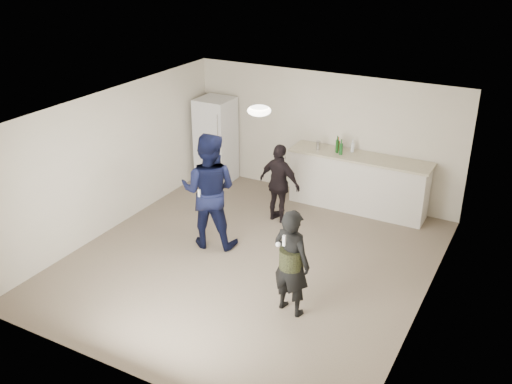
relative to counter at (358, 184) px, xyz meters
The scene contains 21 objects.
floor 2.86m from the counter, 108.07° to the right, with size 6.00×6.00×0.00m, color #6B5B4C.
ceiling 3.43m from the counter, 108.07° to the right, with size 6.00×6.00×0.00m, color silver.
wall_back 1.18m from the counter, 159.26° to the left, with size 6.00×6.00×0.00m, color beige.
wall_front 5.78m from the counter, 98.74° to the right, with size 6.00×6.00×0.00m, color beige.
wall_left 4.56m from the counter, 143.60° to the right, with size 6.00×6.00×0.00m, color beige.
wall_right 3.34m from the counter, 54.87° to the right, with size 6.00×6.00×0.00m, color beige.
counter is the anchor object (origin of this frame).
counter_top 0.55m from the counter, ahead, with size 2.68×0.64×0.04m, color beige.
fridge 3.15m from the counter, behind, with size 0.70×0.70×1.80m, color silver.
fridge_handle 2.98m from the counter, behind, with size 0.02×0.02×0.60m, color silver.
ceiling_dome 3.18m from the counter, 110.19° to the right, with size 0.36×0.36×0.16m, color white.
shaker 1.05m from the counter, behind, with size 0.08×0.08×0.17m, color #B3B4B8.
man 3.08m from the counter, 125.05° to the right, with size 0.97×0.75×1.99m, color #101543.
woman 3.60m from the counter, 85.58° to the right, with size 0.57×0.38×1.58m, color black.
camo_shorts 3.60m from the counter, 85.58° to the right, with size 0.34×0.34×0.28m, color #303819.
spectator 1.60m from the counter, 133.86° to the right, with size 0.87×0.36×1.48m, color black.
remote_man 3.32m from the counter, 122.24° to the right, with size 0.04×0.04×0.15m, color white.
nunchuk_man 3.22m from the counter, 120.70° to the right, with size 0.07×0.07×0.07m, color silver.
remote_woman 3.91m from the counter, 85.87° to the right, with size 0.04×0.04×0.15m, color white.
nunchuk_woman 3.85m from the counter, 87.34° to the right, with size 0.07×0.07×0.07m, color white.
bottle_cluster 0.77m from the counter, behind, with size 0.34×0.31×0.25m.
Camera 1 is at (3.89, -7.00, 4.86)m, focal length 40.00 mm.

